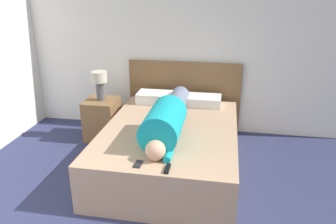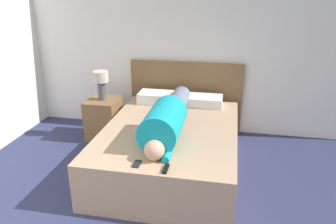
# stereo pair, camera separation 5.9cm
# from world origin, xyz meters

# --- Properties ---
(wall_back) EXTENTS (5.37, 0.06, 2.60)m
(wall_back) POSITION_xyz_m (0.00, 3.74, 1.30)
(wall_back) COLOR white
(wall_back) RESTS_ON ground_plane
(bed) EXTENTS (1.51, 2.06, 0.52)m
(bed) POSITION_xyz_m (0.22, 2.51, 0.26)
(bed) COLOR tan
(bed) RESTS_ON ground_plane
(headboard) EXTENTS (1.63, 0.04, 1.03)m
(headboard) POSITION_xyz_m (0.22, 3.67, 0.51)
(headboard) COLOR brown
(headboard) RESTS_ON ground_plane
(nightstand) EXTENTS (0.43, 0.46, 0.57)m
(nightstand) POSITION_xyz_m (-0.86, 3.16, 0.28)
(nightstand) COLOR brown
(nightstand) RESTS_ON ground_plane
(table_lamp) EXTENTS (0.21, 0.21, 0.40)m
(table_lamp) POSITION_xyz_m (-0.86, 3.16, 0.83)
(table_lamp) COLOR #4C4C51
(table_lamp) RESTS_ON nightstand
(person_lying) EXTENTS (0.39, 1.73, 0.39)m
(person_lying) POSITION_xyz_m (0.22, 2.38, 0.68)
(person_lying) COLOR tan
(person_lying) RESTS_ON bed
(pillow_near_headboard) EXTENTS (0.51, 0.33, 0.14)m
(pillow_near_headboard) POSITION_xyz_m (-0.12, 3.35, 0.59)
(pillow_near_headboard) COLOR white
(pillow_near_headboard) RESTS_ON bed
(pillow_second) EXTENTS (0.49, 0.33, 0.13)m
(pillow_second) POSITION_xyz_m (0.53, 3.35, 0.58)
(pillow_second) COLOR white
(pillow_second) RESTS_ON bed
(tv_remote) EXTENTS (0.04, 0.15, 0.02)m
(tv_remote) POSITION_xyz_m (0.36, 1.59, 0.53)
(tv_remote) COLOR black
(tv_remote) RESTS_ON bed
(cell_phone) EXTENTS (0.06, 0.13, 0.01)m
(cell_phone) POSITION_xyz_m (0.08, 1.64, 0.52)
(cell_phone) COLOR black
(cell_phone) RESTS_ON bed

